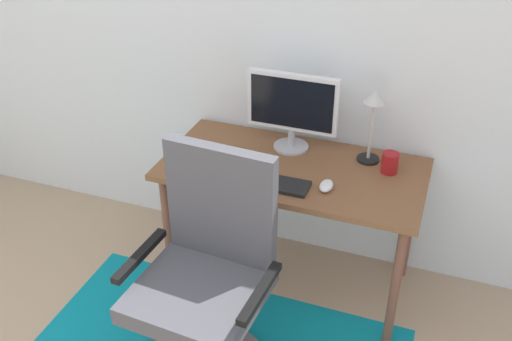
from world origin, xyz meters
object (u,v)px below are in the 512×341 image
(desk, at_px, (292,181))
(coffee_cup, at_px, (390,163))
(monitor, at_px, (292,106))
(desk_lamp, at_px, (373,112))
(cell_phone, at_px, (196,171))
(office_chair, at_px, (207,297))
(keyboard, at_px, (264,181))
(computer_mouse, at_px, (326,186))

(desk, bearing_deg, coffee_cup, 14.00)
(monitor, bearing_deg, desk, -69.85)
(monitor, height_order, desk_lamp, monitor)
(cell_phone, relative_size, office_chair, 0.13)
(monitor, relative_size, keyboard, 1.07)
(desk_lamp, xyz_separation_m, office_chair, (-0.49, -0.88, -0.55))
(coffee_cup, bearing_deg, cell_phone, -160.03)
(keyboard, bearing_deg, monitor, 86.83)
(computer_mouse, relative_size, desk_lamp, 0.28)
(keyboard, relative_size, computer_mouse, 4.13)
(desk, distance_m, desk_lamp, 0.51)
(computer_mouse, bearing_deg, desk, 145.63)
(office_chair, bearing_deg, keyboard, 85.26)
(office_chair, bearing_deg, computer_mouse, 60.66)
(keyboard, xyz_separation_m, cell_phone, (-0.34, -0.02, -0.00))
(coffee_cup, height_order, desk_lamp, desk_lamp)
(monitor, relative_size, coffee_cup, 4.55)
(desk, relative_size, cell_phone, 9.12)
(desk, distance_m, computer_mouse, 0.26)
(desk, xyz_separation_m, cell_phone, (-0.42, -0.21, 0.09))
(desk_lamp, bearing_deg, computer_mouse, -111.94)
(cell_phone, xyz_separation_m, desk_lamp, (0.76, 0.39, 0.26))
(monitor, relative_size, cell_phone, 3.29)
(coffee_cup, xyz_separation_m, office_chair, (-0.61, -0.80, -0.34))
(monitor, bearing_deg, coffee_cup, -7.45)
(coffee_cup, xyz_separation_m, desk_lamp, (-0.11, 0.07, 0.21))
(monitor, distance_m, cell_phone, 0.57)
(monitor, xyz_separation_m, office_chair, (-0.10, -0.87, -0.52))
(desk_lamp, height_order, office_chair, desk_lamp)
(monitor, bearing_deg, desk_lamp, 1.12)
(monitor, xyz_separation_m, desk_lamp, (0.40, 0.01, 0.03))
(keyboard, xyz_separation_m, office_chair, (-0.08, -0.51, -0.30))
(desk, xyz_separation_m, computer_mouse, (0.20, -0.14, 0.10))
(monitor, xyz_separation_m, keyboard, (-0.02, -0.36, -0.23))
(keyboard, distance_m, desk_lamp, 0.61)
(office_chair, bearing_deg, desk, 80.65)
(keyboard, bearing_deg, coffee_cup, 29.31)
(monitor, relative_size, computer_mouse, 4.42)
(monitor, distance_m, desk_lamp, 0.40)
(monitor, relative_size, desk_lamp, 1.23)
(cell_phone, bearing_deg, office_chair, -73.95)
(cell_phone, bearing_deg, keyboard, -9.27)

